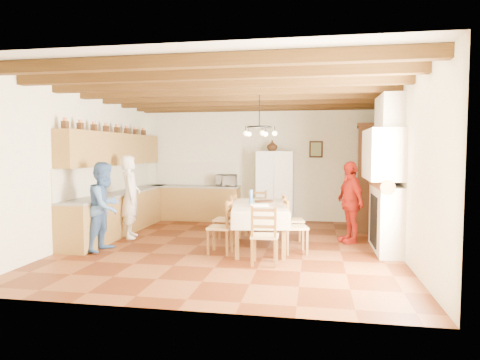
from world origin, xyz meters
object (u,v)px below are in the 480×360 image
object	(u,v)px
chair_right_near	(296,226)
chair_end_far	(256,213)
chair_left_near	(220,226)
hutch	(369,177)
dining_table	(259,209)
microwave	(227,180)
chair_left_far	(225,218)
person_woman_blue	(105,206)
chair_end_near	(265,235)
refrigerator	(275,187)
person_man	(130,197)
person_woman_red	(350,202)
chair_right_far	(293,219)

from	to	relation	value
chair_right_near	chair_end_far	bearing A→B (deg)	19.76
chair_left_near	chair_right_near	bearing A→B (deg)	104.17
hutch	dining_table	bearing A→B (deg)	-128.20
hutch	microwave	bearing A→B (deg)	175.59
chair_left_far	person_woman_blue	world-z (taller)	person_woman_blue
person_woman_blue	chair_end_near	bearing A→B (deg)	-92.43
chair_left_near	chair_end_near	bearing A→B (deg)	57.57
refrigerator	chair_end_far	size ratio (longest dim) A/B	1.88
chair_end_near	person_man	xyz separation A→B (m)	(-3.00, 1.63, 0.38)
chair_end_far	person_woman_red	bearing A→B (deg)	-4.28
refrigerator	chair_right_far	bearing A→B (deg)	-76.78
chair_right_far	chair_end_near	world-z (taller)	same
refrigerator	hutch	bearing A→B (deg)	-13.78
chair_left_near	chair_right_near	xyz separation A→B (m)	(1.31, 0.26, 0.00)
chair_end_near	person_man	world-z (taller)	person_man
chair_end_far	person_woman_blue	distance (m)	3.12
chair_right_near	chair_left_far	bearing A→B (deg)	53.60
dining_table	chair_end_far	size ratio (longest dim) A/B	2.10
chair_left_far	microwave	distance (m)	2.70
hutch	chair_end_far	xyz separation A→B (m)	(-2.46, -1.19, -0.73)
chair_left_far	person_woman_blue	distance (m)	2.28
refrigerator	chair_right_far	world-z (taller)	refrigerator
dining_table	refrigerator	bearing A→B (deg)	89.30
person_woman_red	person_woman_blue	bearing A→B (deg)	-93.46
chair_end_near	chair_right_far	bearing A→B (deg)	-103.43
chair_right_far	chair_end_near	distance (m)	1.66
chair_left_near	chair_left_far	world-z (taller)	same
chair_left_far	chair_right_far	world-z (taller)	same
hutch	chair_end_far	bearing A→B (deg)	-148.90
chair_end_far	person_man	xyz separation A→B (m)	(-2.54, -0.67, 0.38)
chair_left_near	chair_right_far	world-z (taller)	same
chair_left_near	person_man	size ratio (longest dim) A/B	0.56
refrigerator	chair_left_far	xyz separation A→B (m)	(-0.76, -2.54, -0.42)
refrigerator	chair_end_near	distance (m)	4.06
chair_right_near	person_woman_red	distance (m)	1.51
chair_right_near	chair_end_near	size ratio (longest dim) A/B	1.00
chair_left_near	person_woman_blue	size ratio (longest dim) A/B	0.60
chair_end_near	person_woman_blue	distance (m)	3.02
dining_table	microwave	xyz separation A→B (m)	(-1.22, 2.95, 0.31)
dining_table	chair_left_far	bearing A→B (deg)	153.68
chair_end_far	person_woman_red	xyz separation A→B (m)	(1.93, -0.35, 0.32)
hutch	chair_end_far	world-z (taller)	hutch
chair_left_near	chair_right_near	size ratio (longest dim) A/B	1.00
chair_right_near	microwave	size ratio (longest dim) A/B	1.82
chair_left_far	dining_table	bearing A→B (deg)	67.52
chair_left_far	chair_right_far	xyz separation A→B (m)	(1.32, 0.14, 0.00)
dining_table	person_man	size ratio (longest dim) A/B	1.17
dining_table	chair_right_far	size ratio (longest dim) A/B	2.10
chair_right_far	chair_end_far	bearing A→B (deg)	38.74
chair_left_far	person_woman_red	size ratio (longest dim) A/B	0.60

